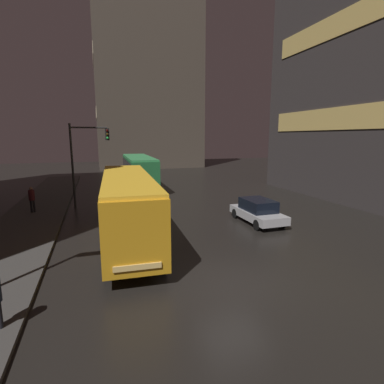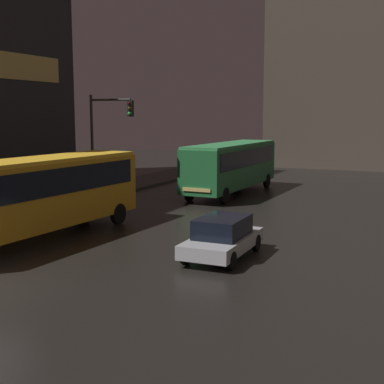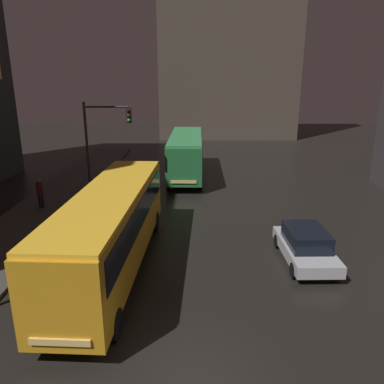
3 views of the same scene
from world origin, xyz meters
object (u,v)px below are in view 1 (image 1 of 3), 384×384
at_px(car_taxi, 258,211).
at_px(pedestrian_mid, 32,197).
at_px(traffic_light_main, 85,152).
at_px(bus_near, 128,201).
at_px(bus_far, 139,169).

height_order(car_taxi, pedestrian_mid, pedestrian_mid).
xyz_separation_m(car_taxi, traffic_light_main, (-10.43, 7.89, 3.51)).
height_order(bus_near, pedestrian_mid, bus_near).
xyz_separation_m(bus_near, car_taxi, (8.18, 0.72, -1.35)).
height_order(bus_near, bus_far, bus_near).
distance_m(car_taxi, pedestrian_mid, 15.63).
relative_size(bus_near, bus_far, 1.06).
distance_m(bus_far, car_taxi, 16.22).
xyz_separation_m(bus_near, pedestrian_mid, (-5.93, 7.43, -0.88)).
bearing_deg(bus_near, traffic_light_main, -72.57).
bearing_deg(traffic_light_main, bus_near, -75.37).
relative_size(car_taxi, traffic_light_main, 0.67).
bearing_deg(pedestrian_mid, car_taxi, -36.34).
xyz_separation_m(bus_far, car_taxi, (5.41, -15.23, -1.31)).
bearing_deg(traffic_light_main, bus_far, 55.64).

